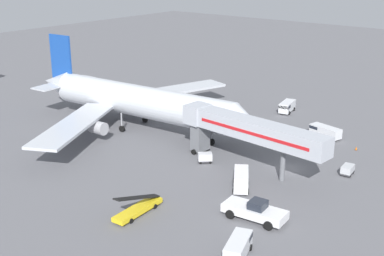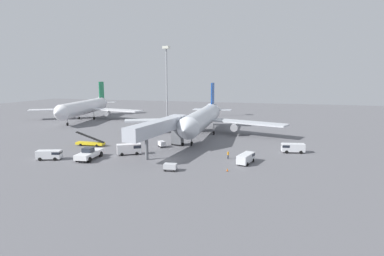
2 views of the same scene
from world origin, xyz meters
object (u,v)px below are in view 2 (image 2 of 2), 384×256
(pushback_tug, at_px, (89,154))
(ground_crew_worker_foreground, at_px, (228,155))
(belt_loader_truck, at_px, (90,143))
(baggage_cart_far_right, at_px, (170,167))
(service_van_rear_right, at_px, (246,158))
(apron_light_mast, at_px, (166,70))
(airplane_at_gate, at_px, (203,118))
(service_van_near_left, at_px, (130,149))
(airplane_background, at_px, (85,107))
(baggage_cart_far_left, at_px, (162,144))
(jet_bridge, at_px, (161,127))
(safety_cone_alpha, at_px, (227,170))
(service_van_far_center, at_px, (50,154))
(service_van_mid_center, at_px, (292,147))

(pushback_tug, xyz_separation_m, ground_crew_worker_foreground, (27.02, 8.37, -0.25))
(belt_loader_truck, xyz_separation_m, baggage_cart_far_right, (26.10, -14.43, -0.04))
(service_van_rear_right, xyz_separation_m, apron_light_mast, (-39.30, 59.68, 18.28))
(airplane_at_gate, height_order, ground_crew_worker_foreground, airplane_at_gate)
(service_van_rear_right, bearing_deg, service_van_near_left, -179.78)
(airplane_at_gate, xyz_separation_m, service_van_near_left, (-9.00, -27.67, -3.61))
(pushback_tug, relative_size, ground_crew_worker_foreground, 4.57)
(ground_crew_worker_foreground, xyz_separation_m, airplane_background, (-64.30, 44.47, 4.03))
(airplane_at_gate, relative_size, baggage_cart_far_right, 19.93)
(baggage_cart_far_left, bearing_deg, jet_bridge, -68.06)
(pushback_tug, xyz_separation_m, service_van_rear_right, (30.97, 6.00, -0.04))
(jet_bridge, xyz_separation_m, safety_cone_alpha, (16.50, -9.95, -5.37))
(safety_cone_alpha, bearing_deg, apron_light_mast, 119.14)
(airplane_at_gate, height_order, service_van_far_center, airplane_at_gate)
(belt_loader_truck, height_order, safety_cone_alpha, belt_loader_truck)
(airplane_background, bearing_deg, pushback_tug, -54.80)
(service_van_near_left, bearing_deg, service_van_far_center, -147.33)
(jet_bridge, bearing_deg, safety_cone_alpha, -31.11)
(jet_bridge, height_order, airplane_background, airplane_background)
(airplane_at_gate, height_order, belt_loader_truck, airplane_at_gate)
(airplane_at_gate, bearing_deg, service_van_near_left, -108.01)
(airplane_at_gate, xyz_separation_m, baggage_cart_far_left, (-5.12, -18.86, -4.12))
(service_van_far_center, bearing_deg, jet_bridge, 32.21)
(airplane_background, bearing_deg, ground_crew_worker_foreground, -34.67)
(baggage_cart_far_left, bearing_deg, safety_cone_alpha, -39.19)
(airplane_at_gate, height_order, service_van_near_left, airplane_at_gate)
(airplane_at_gate, relative_size, belt_loader_truck, 6.58)
(service_van_near_left, bearing_deg, baggage_cart_far_left, 66.26)
(service_van_rear_right, relative_size, service_van_far_center, 1.09)
(service_van_mid_center, xyz_separation_m, baggage_cart_far_left, (-29.67, -3.06, -0.36))
(baggage_cart_far_right, bearing_deg, ground_crew_worker_foreground, 54.23)
(service_van_mid_center, bearing_deg, ground_crew_worker_foreground, -143.24)
(jet_bridge, bearing_deg, service_van_near_left, -148.84)
(service_van_far_center, relative_size, apron_light_mast, 0.18)
(jet_bridge, distance_m, service_van_mid_center, 29.13)
(service_van_near_left, xyz_separation_m, service_van_mid_center, (33.55, 11.87, -0.15))
(baggage_cart_far_left, bearing_deg, service_van_rear_right, -22.51)
(airplane_at_gate, distance_m, service_van_far_center, 42.79)
(airplane_at_gate, relative_size, jet_bridge, 2.03)
(belt_loader_truck, xyz_separation_m, service_van_far_center, (0.02, -14.00, 0.33))
(baggage_cart_far_left, xyz_separation_m, baggage_cart_far_right, (8.81, -17.84, -0.07))
(pushback_tug, bearing_deg, service_van_near_left, 44.27)
(jet_bridge, xyz_separation_m, airplane_background, (-49.31, 43.33, -0.74))
(service_van_far_center, bearing_deg, ground_crew_worker_foreground, 17.84)
(service_van_mid_center, relative_size, baggage_cart_far_right, 2.17)
(service_van_rear_right, xyz_separation_m, ground_crew_worker_foreground, (-3.95, 2.37, -0.21))
(service_van_near_left, relative_size, safety_cone_alpha, 9.26)
(safety_cone_alpha, height_order, airplane_background, airplane_background)
(service_van_far_center, height_order, apron_light_mast, apron_light_mast)
(jet_bridge, relative_size, belt_loader_truck, 3.25)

